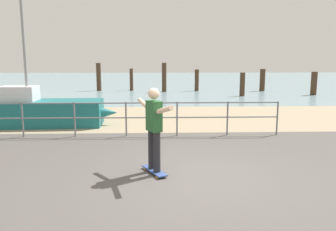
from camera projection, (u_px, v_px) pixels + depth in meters
ground_plane at (195, 198)px, 5.45m from camera, size 24.00×10.00×0.04m
beach_strip at (172, 117)px, 13.34m from camera, size 24.00×6.00×0.04m
sea_surface at (161, 80)px, 40.95m from camera, size 72.00×50.00×0.04m
railing_fence at (126, 114)px, 9.82m from camera, size 9.20×0.05×1.05m
sailboat at (42, 111)px, 11.46m from camera, size 4.99×1.58×5.67m
skateboard at (154, 171)px, 6.63m from camera, size 0.53×0.81×0.08m
skateboarder at (154, 124)px, 6.47m from camera, size 0.72×1.34×1.65m
groyne_post_0 at (99, 77)px, 25.12m from camera, size 0.35×0.35×2.12m
groyne_post_1 at (131, 80)px, 25.24m from camera, size 0.26×0.26×1.70m
groyne_post_2 at (164, 77)px, 24.17m from camera, size 0.33×0.33×2.14m
groyne_post_3 at (197, 80)px, 24.93m from camera, size 0.31×0.31×1.64m
groyne_post_4 at (242, 84)px, 21.25m from camera, size 0.33×0.33×1.53m
groyne_post_5 at (262, 80)px, 24.93m from camera, size 0.39×0.39×1.67m
groyne_post_6 at (314, 83)px, 21.98m from camera, size 0.39×0.39×1.56m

